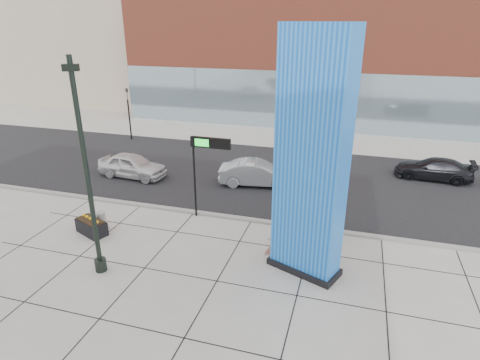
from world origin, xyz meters
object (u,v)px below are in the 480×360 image
(blue_pylon, at_px, (311,164))
(concrete_bollard, at_px, (102,220))
(overhead_street_sign, at_px, (207,149))
(car_white_west, at_px, (132,166))
(public_art_sculpture, at_px, (297,226))
(lamp_post, at_px, (90,193))
(car_silver_mid, at_px, (257,173))

(blue_pylon, height_order, concrete_bollard, blue_pylon)
(overhead_street_sign, distance_m, car_white_west, 8.00)
(public_art_sculpture, bearing_deg, car_white_west, 161.28)
(blue_pylon, bearing_deg, lamp_post, -141.00)
(public_art_sculpture, bearing_deg, car_silver_mid, 125.94)
(lamp_post, height_order, concrete_bollard, lamp_post)
(public_art_sculpture, relative_size, concrete_bollard, 6.69)
(blue_pylon, relative_size, lamp_post, 1.12)
(concrete_bollard, height_order, car_silver_mid, car_silver_mid)
(car_silver_mid, bearing_deg, car_white_west, 86.45)
(blue_pylon, height_order, overhead_street_sign, blue_pylon)
(public_art_sculpture, height_order, overhead_street_sign, public_art_sculpture)
(public_art_sculpture, bearing_deg, overhead_street_sign, 164.47)
(overhead_street_sign, bearing_deg, lamp_post, -114.06)
(blue_pylon, xyz_separation_m, concrete_bollard, (-9.55, 0.75, -3.97))
(concrete_bollard, bearing_deg, blue_pylon, -4.52)
(public_art_sculpture, height_order, concrete_bollard, public_art_sculpture)
(blue_pylon, bearing_deg, overhead_street_sign, 170.66)
(car_silver_mid, bearing_deg, blue_pylon, -163.75)
(concrete_bollard, distance_m, overhead_street_sign, 5.94)
(public_art_sculpture, distance_m, concrete_bollard, 9.13)
(blue_pylon, bearing_deg, public_art_sculpture, 139.58)
(public_art_sculpture, height_order, car_silver_mid, public_art_sculpture)
(blue_pylon, relative_size, concrete_bollard, 11.68)
(lamp_post, height_order, overhead_street_sign, lamp_post)
(blue_pylon, xyz_separation_m, car_white_west, (-11.54, 6.94, -3.63))
(lamp_post, distance_m, overhead_street_sign, 5.94)
(public_art_sculpture, distance_m, overhead_street_sign, 5.53)
(concrete_bollard, xyz_separation_m, overhead_street_sign, (4.47, 2.35, 3.12))
(lamp_post, distance_m, car_white_west, 10.38)
(car_silver_mid, bearing_deg, lamp_post, 149.92)
(lamp_post, distance_m, car_silver_mid, 11.06)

